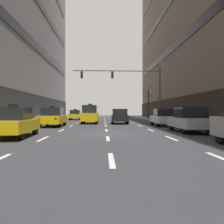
{
  "coord_description": "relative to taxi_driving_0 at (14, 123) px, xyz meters",
  "views": [
    {
      "loc": [
        -0.23,
        -14.42,
        1.38
      ],
      "look_at": [
        0.92,
        15.23,
        1.28
      ],
      "focal_mm": 36.27,
      "sensor_mm": 36.0,
      "label": 1
    }
  ],
  "objects": [
    {
      "name": "lane_stripe_l2_s8",
      "position": [
        4.96,
        24.29,
        -0.77
      ],
      "size": [
        0.16,
        2.0,
        0.01
      ],
      "primitive_type": "cube",
      "color": "silver",
      "rests_on": "ground"
    },
    {
      "name": "lane_stripe_l3_s10",
      "position": [
        8.2,
        34.29,
        -0.77
      ],
      "size": [
        0.16,
        2.0,
        0.01
      ],
      "primitive_type": "cube",
      "color": "silver",
      "rests_on": "ground"
    },
    {
      "name": "lane_stripe_l3_s7",
      "position": [
        8.2,
        19.29,
        -0.77
      ],
      "size": [
        0.16,
        2.0,
        0.01
      ],
      "primitive_type": "cube",
      "color": "silver",
      "rests_on": "ground"
    },
    {
      "name": "lane_stripe_l3_s8",
      "position": [
        8.2,
        24.29,
        -0.77
      ],
      "size": [
        0.16,
        2.0,
        0.01
      ],
      "primitive_type": "cube",
      "color": "silver",
      "rests_on": "ground"
    },
    {
      "name": "lane_stripe_l2_s7",
      "position": [
        4.96,
        19.29,
        -0.77
      ],
      "size": [
        0.16,
        2.0,
        0.01
      ],
      "primitive_type": "cube",
      "color": "silver",
      "rests_on": "ground"
    },
    {
      "name": "lane_stripe_l3_s9",
      "position": [
        8.2,
        29.29,
        -0.77
      ],
      "size": [
        0.16,
        2.0,
        0.01
      ],
      "primitive_type": "cube",
      "color": "silver",
      "rests_on": "ground"
    },
    {
      "name": "lane_stripe_l1_s3",
      "position": [
        1.71,
        -0.71,
        -0.77
      ],
      "size": [
        0.16,
        2.0,
        0.01
      ],
      "primitive_type": "cube",
      "color": "silver",
      "rests_on": "ground"
    },
    {
      "name": "taxi_driving_2",
      "position": [
        0.2,
        8.39,
        0.05
      ],
      "size": [
        1.94,
        4.52,
        1.87
      ],
      "color": "black",
      "rests_on": "ground"
    },
    {
      "name": "car_parked_2",
      "position": [
        10.39,
        8.97,
        0.01
      ],
      "size": [
        1.89,
        4.32,
        1.6
      ],
      "color": "black",
      "rests_on": "ground"
    },
    {
      "name": "ground_plane",
      "position": [
        4.96,
        2.29,
        -0.78
      ],
      "size": [
        120.0,
        120.0,
        0.0
      ],
      "primitive_type": "plane",
      "color": "#38383D"
    },
    {
      "name": "lane_stripe_l1_s4",
      "position": [
        1.71,
        4.29,
        -0.77
      ],
      "size": [
        0.16,
        2.0,
        0.01
      ],
      "primitive_type": "cube",
      "color": "silver",
      "rests_on": "ground"
    },
    {
      "name": "lane_stripe_l2_s4",
      "position": [
        4.96,
        4.29,
        -0.77
      ],
      "size": [
        0.16,
        2.0,
        0.01
      ],
      "primitive_type": "cube",
      "color": "silver",
      "rests_on": "ground"
    },
    {
      "name": "taxi_driving_3",
      "position": [
        0.18,
        24.93,
        0.01
      ],
      "size": [
        1.79,
        4.25,
        1.76
      ],
      "color": "black",
      "rests_on": "ground"
    },
    {
      "name": "lane_stripe_l3_s3",
      "position": [
        8.2,
        -0.71,
        -0.77
      ],
      "size": [
        0.16,
        2.0,
        0.01
      ],
      "primitive_type": "cube",
      "color": "silver",
      "rests_on": "ground"
    },
    {
      "name": "lane_stripe_l3_s2",
      "position": [
        8.2,
        -5.71,
        -0.77
      ],
      "size": [
        0.16,
        2.0,
        0.01
      ],
      "primitive_type": "cube",
      "color": "silver",
      "rests_on": "ground"
    },
    {
      "name": "lane_stripe_l1_s9",
      "position": [
        1.71,
        29.29,
        -0.77
      ],
      "size": [
        0.16,
        2.0,
        0.01
      ],
      "primitive_type": "cube",
      "color": "silver",
      "rests_on": "ground"
    },
    {
      "name": "taxi_driving_4",
      "position": [
        3.25,
        13.33,
        0.24
      ],
      "size": [
        1.84,
        4.27,
        2.23
      ],
      "color": "black",
      "rests_on": "ground"
    },
    {
      "name": "pedestrian_0",
      "position": [
        13.41,
        10.31,
        0.23
      ],
      "size": [
        0.35,
        0.47,
        1.52
      ],
      "color": "brown",
      "rests_on": "sidewalk_right"
    },
    {
      "name": "traffic_signal_0",
      "position": [
        8.05,
        16.01,
        4.29
      ],
      "size": [
        10.96,
        0.35,
        6.85
      ],
      "color": "#4C4C51",
      "rests_on": "sidewalk_right"
    },
    {
      "name": "car_driving_1",
      "position": [
        6.56,
        13.02,
        0.03
      ],
      "size": [
        1.98,
        4.43,
        1.64
      ],
      "color": "black",
      "rests_on": "ground"
    },
    {
      "name": "lane_stripe_l1_s10",
      "position": [
        1.71,
        34.29,
        -0.77
      ],
      "size": [
        0.16,
        2.0,
        0.01
      ],
      "primitive_type": "cube",
      "color": "silver",
      "rests_on": "ground"
    },
    {
      "name": "taxi_driving_0",
      "position": [
        0.0,
        0.0,
        0.0
      ],
      "size": [
        1.96,
        4.29,
        1.75
      ],
      "color": "black",
      "rests_on": "ground"
    },
    {
      "name": "street_tree_0",
      "position": [
        12.53,
        26.82,
        2.09
      ],
      "size": [
        1.83,
        1.66,
        5.89
      ],
      "color": "#4C3823",
      "rests_on": "sidewalk_right"
    },
    {
      "name": "lane_stripe_l1_s6",
      "position": [
        1.71,
        14.29,
        -0.77
      ],
      "size": [
        0.16,
        2.0,
        0.01
      ],
      "primitive_type": "cube",
      "color": "silver",
      "rests_on": "ground"
    },
    {
      "name": "lane_stripe_l1_s5",
      "position": [
        1.71,
        9.29,
        -0.77
      ],
      "size": [
        0.16,
        2.0,
        0.01
      ],
      "primitive_type": "cube",
      "color": "silver",
      "rests_on": "ground"
    },
    {
      "name": "lane_stripe_l2_s2",
      "position": [
        4.96,
        -5.71,
        -0.77
      ],
      "size": [
        0.16,
        2.0,
        0.01
      ],
      "primitive_type": "cube",
      "color": "silver",
      "rests_on": "ground"
    },
    {
      "name": "lane_stripe_l2_s9",
      "position": [
        4.96,
        29.29,
        -0.77
      ],
      "size": [
        0.16,
        2.0,
        0.01
      ],
      "primitive_type": "cube",
      "color": "silver",
      "rests_on": "ground"
    },
    {
      "name": "lane_stripe_l1_s7",
      "position": [
        1.71,
        19.29,
        -0.77
      ],
      "size": [
        0.16,
        2.0,
        0.01
      ],
      "primitive_type": "cube",
      "color": "silver",
      "rests_on": "ground"
    },
    {
      "name": "lane_stripe_l2_s3",
      "position": [
        4.96,
        -0.71,
        -0.77
      ],
      "size": [
        0.16,
        2.0,
        0.01
      ],
      "primitive_type": "cube",
      "color": "silver",
      "rests_on": "ground"
    },
    {
      "name": "lane_stripe_l3_s4",
      "position": [
        8.2,
        4.29,
        -0.77
      ],
      "size": [
        0.16,
        2.0,
        0.01
      ],
      "primitive_type": "cube",
      "color": "silver",
      "rests_on": "ground"
    },
    {
      "name": "lane_stripe_l3_s5",
      "position": [
        8.2,
        9.29,
        -0.77
      ],
      "size": [
        0.16,
        2.0,
        0.01
      ],
      "primitive_type": "cube",
      "color": "silver",
      "rests_on": "ground"
    },
    {
      "name": "lane_stripe_l3_s6",
      "position": [
        8.2,
        14.29,
        -0.77
      ],
      "size": [
        0.16,
        2.0,
        0.01
      ],
      "primitive_type": "cube",
      "color": "silver",
      "rests_on": "ground"
    },
    {
      "name": "lane_stripe_l2_s5",
      "position": [
        4.96,
        9.29,
        -0.77
      ],
      "size": [
        0.16,
        2.0,
        0.01
      ],
      "primitive_type": "cube",
      "color": "silver",
      "rests_on": "ground"
    },
    {
      "name": "lane_stripe_l1_s8",
      "position": [
        1.71,
        24.29,
        -0.77
      ],
      "size": [
        0.16,
        2.0,
        0.01
      ],
      "primitive_type": "cube",
      "color": "silver",
      "rests_on": "ground"
    },
    {
      "name": "lane_stripe_l2_s6",
      "position": [
        4.96,
        14.29,
        -0.77
      ],
      "size": [
        0.16,
        2.0,
        0.01
      ],
      "primitive_type": "cube",
      "color": "silver",
      "rests_on": "ground"
    },
    {
      "name": "lane_stripe_l2_s10",
      "position": [
        4.96,
        34.29,
        -0.77
      ],
      "size": [
        0.16,
        2.0,
        0.01
      ],
      "primitive_type": "cube",
      "color": "silver",
      "rests_on": "ground"
    },
    {
      "name": "car_parked_1",
      "position": [
        10.39,
        2.52,
        0.02
      ],
      "size": [
        1.89,
        4.37,
        1.63
      ],
      "color": "black",
      "rests_on": "ground"
    }
  ]
}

